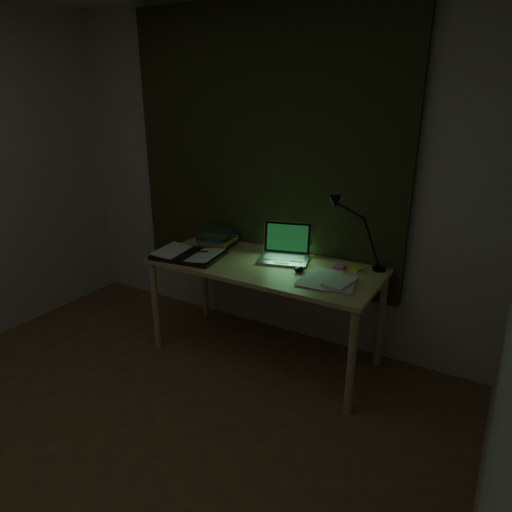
{
  "coord_description": "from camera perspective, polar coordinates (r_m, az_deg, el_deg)",
  "views": [
    {
      "loc": [
        1.68,
        -1.0,
        1.84
      ],
      "look_at": [
        0.25,
        1.45,
        0.82
      ],
      "focal_mm": 32.0,
      "sensor_mm": 36.0,
      "label": 1
    }
  ],
  "objects": [
    {
      "name": "floor",
      "position": [
        2.69,
        -23.0,
        -25.44
      ],
      "size": [
        3.5,
        4.0,
        0.0
      ],
      "primitive_type": "cube",
      "color": "brown",
      "rests_on": "ground"
    },
    {
      "name": "wall_back",
      "position": [
        3.49,
        1.01,
        10.04
      ],
      "size": [
        3.5,
        0.0,
        2.5
      ],
      "primitive_type": "cube",
      "color": "beige",
      "rests_on": "ground"
    },
    {
      "name": "curtain",
      "position": [
        3.42,
        0.69,
        13.24
      ],
      "size": [
        2.2,
        0.06,
        2.0
      ],
      "primitive_type": "cube",
      "color": "#282F17",
      "rests_on": "wall_back"
    },
    {
      "name": "desk",
      "position": [
        3.29,
        1.06,
        -6.89
      ],
      "size": [
        1.59,
        0.7,
        0.73
      ],
      "primitive_type": null,
      "color": "tan",
      "rests_on": "floor"
    },
    {
      "name": "laptop",
      "position": [
        3.16,
        3.5,
        1.48
      ],
      "size": [
        0.44,
        0.47,
        0.25
      ],
      "primitive_type": null,
      "rotation": [
        0.0,
        0.0,
        0.28
      ],
      "color": "silver",
      "rests_on": "desk"
    },
    {
      "name": "open_textbook",
      "position": [
        3.3,
        -8.45,
        0.21
      ],
      "size": [
        0.51,
        0.39,
        0.04
      ],
      "primitive_type": null,
      "rotation": [
        0.0,
        0.0,
        0.14
      ],
      "color": "silver",
      "rests_on": "desk"
    },
    {
      "name": "book_stack",
      "position": [
        3.5,
        -4.81,
        2.36
      ],
      "size": [
        0.28,
        0.31,
        0.14
      ],
      "primitive_type": null,
      "rotation": [
        0.0,
        0.0,
        0.22
      ],
      "color": "silver",
      "rests_on": "desk"
    },
    {
      "name": "loose_papers",
      "position": [
        2.89,
        9.51,
        -2.98
      ],
      "size": [
        0.36,
        0.38,
        0.02
      ],
      "primitive_type": null,
      "rotation": [
        0.0,
        0.0,
        -0.11
      ],
      "color": "white",
      "rests_on": "desk"
    },
    {
      "name": "mouse",
      "position": [
        3.02,
        5.4,
        -1.64
      ],
      "size": [
        0.06,
        0.09,
        0.03
      ],
      "primitive_type": "ellipsoid",
      "rotation": [
        0.0,
        0.0,
        -0.12
      ],
      "color": "black",
      "rests_on": "desk"
    },
    {
      "name": "sticky_yellow",
      "position": [
        3.11,
        12.39,
        -1.61
      ],
      "size": [
        0.08,
        0.08,
        0.01
      ],
      "primitive_type": "cube",
      "rotation": [
        0.0,
        0.0,
        -0.33
      ],
      "color": "yellow",
      "rests_on": "desk"
    },
    {
      "name": "sticky_pink",
      "position": [
        3.12,
        10.37,
        -1.32
      ],
      "size": [
        0.07,
        0.07,
        0.02
      ],
      "primitive_type": "cube",
      "rotation": [
        0.0,
        0.0,
        0.04
      ],
      "color": "pink",
      "rests_on": "desk"
    },
    {
      "name": "desk_lamp",
      "position": [
        3.06,
        15.51,
        2.48
      ],
      "size": [
        0.33,
        0.26,
        0.48
      ],
      "primitive_type": null,
      "rotation": [
        0.0,
        0.0,
        -0.02
      ],
      "color": "black",
      "rests_on": "desk"
    }
  ]
}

